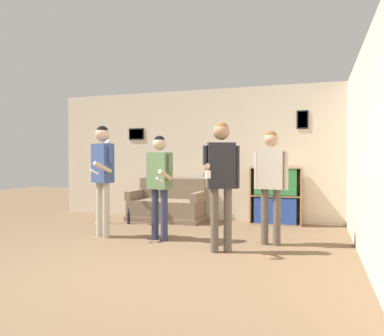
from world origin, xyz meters
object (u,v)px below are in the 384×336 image
at_px(person_player_foreground_center, 159,176).
at_px(floor_lamp, 102,166).
at_px(couch, 167,206).
at_px(person_watcher_holding_cup, 221,171).
at_px(person_spectator_near_bookshelf, 271,175).
at_px(bookshelf, 276,196).
at_px(bottle_on_floor, 129,218).
at_px(drinking_cup, 264,165).
at_px(person_player_foreground_left, 102,168).

bearing_deg(person_player_foreground_center, floor_lamp, 147.77).
height_order(couch, person_watcher_holding_cup, person_watcher_holding_cup).
bearing_deg(person_spectator_near_bookshelf, person_watcher_holding_cup, -132.06).
bearing_deg(person_watcher_holding_cup, bookshelf, 78.77).
distance_m(couch, person_watcher_holding_cup, 2.89).
xyz_separation_m(person_player_foreground_center, person_spectator_near_bookshelf, (1.67, 0.23, 0.04)).
relative_size(bottle_on_floor, drinking_cup, 2.96).
distance_m(couch, bookshelf, 2.19).
bearing_deg(couch, person_watcher_holding_cup, -52.53).
height_order(person_player_foreground_center, drinking_cup, person_player_foreground_center).
distance_m(bookshelf, person_player_foreground_center, 2.56).
bearing_deg(couch, person_spectator_near_bookshelf, -34.31).
height_order(couch, person_player_foreground_left, person_player_foreground_left).
bearing_deg(bottle_on_floor, drinking_cup, 18.79).
xyz_separation_m(floor_lamp, bottle_on_floor, (0.52, 0.09, -1.00)).
distance_m(couch, person_player_foreground_left, 2.06).
height_order(person_player_foreground_left, person_player_foreground_center, person_player_foreground_left).
bearing_deg(drinking_cup, bookshelf, -0.21).
bearing_deg(person_watcher_holding_cup, bottle_on_floor, 145.07).
distance_m(bookshelf, drinking_cup, 0.64).
relative_size(person_player_foreground_center, person_spectator_near_bookshelf, 0.97).
bearing_deg(person_player_foreground_left, bottle_on_floor, 98.44).
xyz_separation_m(bottle_on_floor, drinking_cup, (2.49, 0.85, 1.03)).
distance_m(person_player_foreground_center, person_watcher_holding_cup, 1.17).
height_order(couch, floor_lamp, floor_lamp).
bearing_deg(person_player_foreground_center, couch, 108.65).
distance_m(couch, person_spectator_near_bookshelf, 2.85).
height_order(bookshelf, floor_lamp, floor_lamp).
height_order(person_player_foreground_left, person_spectator_near_bookshelf, person_player_foreground_left).
bearing_deg(floor_lamp, person_spectator_near_bookshelf, -13.77).
height_order(couch, person_player_foreground_center, person_player_foreground_center).
bearing_deg(bottle_on_floor, person_player_foreground_left, -81.56).
relative_size(floor_lamp, person_spectator_near_bookshelf, 0.97).
height_order(person_spectator_near_bookshelf, drinking_cup, person_spectator_near_bookshelf).
distance_m(bookshelf, bottle_on_floor, 2.87).
distance_m(floor_lamp, person_player_foreground_left, 1.31).
relative_size(person_player_foreground_center, drinking_cup, 16.35).
relative_size(floor_lamp, person_player_foreground_left, 0.91).
height_order(person_player_foreground_left, drinking_cup, person_player_foreground_left).
bearing_deg(bottle_on_floor, person_watcher_holding_cup, -34.93).
bearing_deg(person_spectator_near_bookshelf, couch, 145.69).
height_order(person_watcher_holding_cup, bottle_on_floor, person_watcher_holding_cup).
height_order(person_player_foreground_center, person_spectator_near_bookshelf, person_spectator_near_bookshelf).
relative_size(bookshelf, person_player_foreground_center, 0.68).
xyz_separation_m(floor_lamp, person_watcher_holding_cup, (2.75, -1.47, -0.02)).
xyz_separation_m(couch, person_player_foreground_center, (0.60, -1.78, 0.70)).
height_order(person_player_foreground_center, person_watcher_holding_cup, person_watcher_holding_cup).
distance_m(bookshelf, person_spectator_near_bookshelf, 1.82).
relative_size(floor_lamp, bottle_on_floor, 5.55).
bearing_deg(person_watcher_holding_cup, person_player_foreground_center, 158.88).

